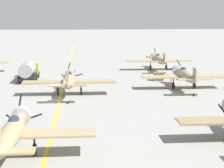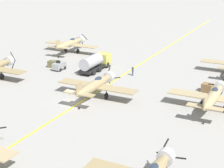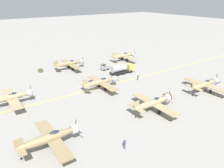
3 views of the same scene
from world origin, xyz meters
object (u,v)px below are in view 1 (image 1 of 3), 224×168
at_px(airplane_far_right, 159,59).
at_px(supply_crate_outboard, 158,76).
at_px(airplane_mid_right, 185,75).
at_px(traffic_cone, 171,79).
at_px(fuel_tanker, 29,71).
at_px(ground_crew_inspecting, 75,73).
at_px(airplane_near_center, 12,132).
at_px(airplane_mid_center, 69,80).

xyz_separation_m(airplane_far_right, supply_crate_outboard, (-2.26, -10.87, -1.36)).
distance_m(airplane_mid_right, traffic_cone, 6.73).
relative_size(airplane_far_right, traffic_cone, 21.82).
bearing_deg(traffic_cone, fuel_tanker, 173.38).
bearing_deg(airplane_far_right, airplane_mid_right, -89.69).
relative_size(airplane_far_right, supply_crate_outboard, 7.71).
bearing_deg(ground_crew_inspecting, supply_crate_outboard, -9.98).
bearing_deg(traffic_cone, airplane_near_center, -122.02).
height_order(airplane_mid_right, traffic_cone, airplane_mid_right).
bearing_deg(ground_crew_inspecting, traffic_cone, -10.28).
bearing_deg(airplane_far_right, supply_crate_outboard, -101.48).
distance_m(airplane_mid_center, ground_crew_inspecting, 12.10).
height_order(fuel_tanker, ground_crew_inspecting, fuel_tanker).
bearing_deg(airplane_near_center, fuel_tanker, 85.00).
bearing_deg(airplane_mid_center, airplane_near_center, -96.75).
relative_size(ground_crew_inspecting, traffic_cone, 3.09).
relative_size(airplane_mid_center, traffic_cone, 21.82).
distance_m(fuel_tanker, traffic_cone, 22.49).
bearing_deg(supply_crate_outboard, airplane_mid_center, -144.43).
xyz_separation_m(airplane_near_center, ground_crew_inspecting, (3.84, 33.03, -1.09)).
height_order(airplane_near_center, traffic_cone, airplane_near_center).
height_order(airplane_mid_right, fuel_tanker, airplane_mid_right).
height_order(fuel_tanker, traffic_cone, fuel_tanker).
bearing_deg(airplane_mid_center, traffic_cone, 33.41).
xyz_separation_m(supply_crate_outboard, traffic_cone, (1.93, -0.42, -0.37)).
relative_size(airplane_mid_center, supply_crate_outboard, 7.71).
relative_size(fuel_tanker, ground_crew_inspecting, 4.71).
bearing_deg(supply_crate_outboard, ground_crew_inspecting, 170.02).
bearing_deg(airplane_mid_center, ground_crew_inspecting, 90.40).
distance_m(ground_crew_inspecting, traffic_cone, 15.36).
xyz_separation_m(airplane_mid_right, fuel_tanker, (-22.65, 9.08, -0.50)).
height_order(airplane_far_right, airplane_mid_center, airplane_far_right).
bearing_deg(airplane_near_center, ground_crew_inspecting, 72.51).
bearing_deg(ground_crew_inspecting, airplane_near_center, -96.64).
relative_size(airplane_far_right, airplane_mid_center, 1.00).
distance_m(airplane_mid_center, supply_crate_outboard, 16.78).
xyz_separation_m(airplane_mid_center, supply_crate_outboard, (13.61, 9.73, -1.36)).
height_order(airplane_far_right, supply_crate_outboard, airplane_far_right).
xyz_separation_m(airplane_far_right, traffic_cone, (-0.33, -11.29, -1.74)).
bearing_deg(fuel_tanker, traffic_cone, -6.62).
xyz_separation_m(airplane_mid_right, airplane_mid_center, (-15.88, -2.82, 0.00)).
height_order(airplane_far_right, traffic_cone, airplane_far_right).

